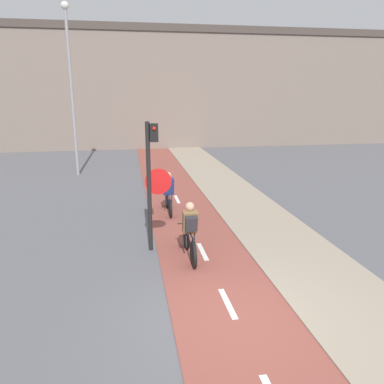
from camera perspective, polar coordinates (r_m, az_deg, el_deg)
name	(u,v)px	position (r m, az deg, el deg)	size (l,w,h in m)	color
ground_plane	(235,319)	(7.26, 6.53, -18.66)	(120.00, 120.00, 0.00)	#5B5B60
bike_lane	(235,318)	(7.26, 6.52, -18.57)	(2.30, 60.00, 0.02)	brown
sidewalk_strip	(352,306)	(8.15, 23.25, -15.63)	(2.40, 60.00, 0.05)	gray
building_row_background	(149,89)	(30.09, -6.61, 15.36)	(60.00, 5.20, 8.60)	slate
traffic_light_pole	(152,173)	(9.41, -6.12, 2.86)	(0.67, 0.25, 3.33)	black
street_lamp_far	(70,76)	(19.27, -18.04, 16.51)	(0.36, 0.36, 7.99)	gray
cyclist_near	(190,232)	(9.20, -0.31, -6.12)	(0.46, 1.75, 1.46)	black
cyclist_far	(168,195)	(12.73, -3.61, -0.38)	(0.46, 1.71, 1.44)	black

